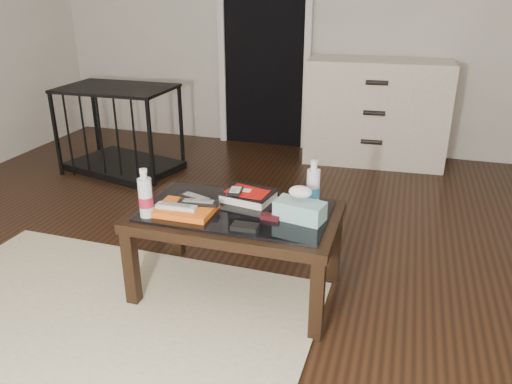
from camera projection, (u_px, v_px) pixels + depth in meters
ground at (210, 274)px, 2.77m from camera, size 5.00×5.00×0.00m
doorway at (264, 38)px, 4.66m from camera, size 0.90×0.08×2.07m
coffee_table at (237, 222)px, 2.47m from camera, size 1.00×0.60×0.46m
rug at (86, 333)px, 2.29m from camera, size 2.03×1.54×0.01m
dresser at (376, 112)px, 4.38m from camera, size 1.22×0.57×0.90m
pet_crate at (122, 143)px, 4.25m from camera, size 1.02×0.80×0.71m
magazines at (185, 209)px, 2.42m from camera, size 0.28×0.21×0.03m
remote_silver at (176, 206)px, 2.39m from camera, size 0.20×0.06×0.02m
remote_black_front at (198, 203)px, 2.43m from camera, size 0.20×0.08×0.02m
remote_black_back at (197, 198)px, 2.48m from camera, size 0.20×0.12×0.02m
textbook at (248, 196)px, 2.55m from camera, size 0.28×0.24×0.05m
dvd_mailers at (246, 191)px, 2.54m from camera, size 0.22×0.18×0.01m
ipod at (235, 191)px, 2.52m from camera, size 0.08×0.11×0.02m
flip_phone at (271, 217)px, 2.35m from camera, size 0.09×0.05×0.02m
wallet at (245, 227)px, 2.25m from camera, size 0.12×0.07×0.02m
water_bottle_left at (145, 193)px, 2.34m from camera, size 0.07×0.07×0.24m
water_bottle_right at (313, 184)px, 2.45m from camera, size 0.07×0.07×0.24m
tissue_box at (300, 211)px, 2.33m from camera, size 0.25×0.16×0.09m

